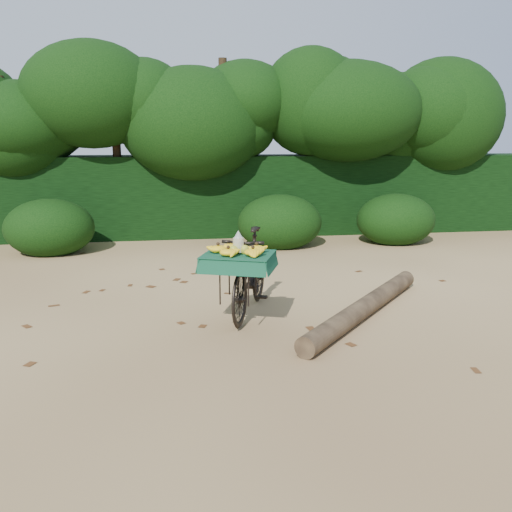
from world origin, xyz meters
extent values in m
plane|color=tan|center=(0.00, 0.00, 0.00)|extent=(80.00, 80.00, 0.00)
imported|color=black|center=(0.27, 0.06, 0.53)|extent=(1.10, 1.84, 1.07)
cube|color=black|center=(0.05, -0.50, 0.88)|extent=(0.53, 0.58, 0.03)
cube|color=#154F30|center=(0.05, -0.50, 0.89)|extent=(0.95, 0.87, 0.01)
ellipsoid|color=#989D26|center=(0.12, -0.53, 0.95)|extent=(0.10, 0.08, 0.11)
ellipsoid|color=#989D26|center=(0.04, -0.43, 0.95)|extent=(0.10, 0.08, 0.11)
ellipsoid|color=#989D26|center=(0.00, -0.54, 0.95)|extent=(0.10, 0.08, 0.11)
cylinder|color=#EAE5C6|center=(0.06, -0.49, 1.00)|extent=(0.12, 0.12, 0.16)
cylinder|color=brown|center=(1.68, -0.26, 0.12)|extent=(2.35, 2.62, 0.24)
cube|color=black|center=(0.00, 6.30, 0.90)|extent=(26.00, 1.80, 1.80)
camera|label=1|loc=(-0.67, -6.44, 2.16)|focal=38.00mm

